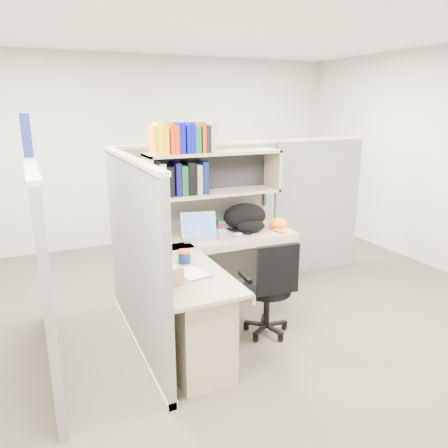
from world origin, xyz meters
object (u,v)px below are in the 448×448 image
task_chair (269,303)px  snack_canister (184,256)px  laptop (200,227)px  backpack (248,218)px  desk (205,303)px

task_chair → snack_canister: bearing=162.8°
laptop → task_chair: size_ratio=0.39×
laptop → backpack: bearing=20.5°
desk → snack_canister: snack_canister is taller
desk → backpack: (0.84, 0.86, 0.43)m
laptop → task_chair: bearing=-54.3°
backpack → snack_canister: size_ratio=4.31×
desk → task_chair: (0.60, -0.00, -0.12)m
snack_canister → task_chair: bearing=-17.2°
snack_canister → laptop: bearing=57.0°
desk → snack_canister: bearing=114.0°
desk → laptop: 0.93m
desk → task_chair: size_ratio=1.94×
backpack → task_chair: backpack is taller
laptop → backpack: (0.56, 0.08, 0.01)m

